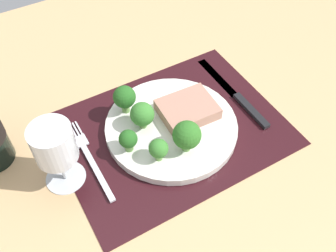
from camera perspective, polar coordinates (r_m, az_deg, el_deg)
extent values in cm
cube|color=tan|center=(74.53, 0.48, -1.41)|extent=(140.00, 110.00, 3.00)
cube|color=black|center=(73.24, 0.49, -0.61)|extent=(41.63, 31.46, 0.30)
cylinder|color=silver|center=(72.51, 0.49, -0.14)|extent=(24.83, 24.83, 1.60)
cube|color=tan|center=(72.90, 2.90, 2.50)|extent=(10.70, 8.79, 2.33)
cylinder|color=#6B994C|center=(67.75, 2.72, -2.92)|extent=(1.52, 1.52, 1.77)
sphere|color=#2D6B23|center=(65.36, 2.81, -1.33)|extent=(5.02, 5.02, 5.02)
cylinder|color=#5B8942|center=(71.25, -3.73, 0.38)|extent=(1.44, 1.44, 1.38)
sphere|color=#387A2D|center=(69.30, -3.83, 1.76)|extent=(4.46, 4.46, 4.46)
cylinder|color=#6B994C|center=(73.84, -6.28, 2.78)|extent=(1.49, 1.49, 1.97)
sphere|color=#235B1E|center=(71.81, -6.47, 4.30)|extent=(4.29, 4.29, 4.29)
cylinder|color=#5B8942|center=(68.08, -5.78, -3.03)|extent=(1.49, 1.49, 1.51)
sphere|color=#235B1E|center=(66.37, -5.92, -1.91)|extent=(3.30, 3.30, 3.30)
cylinder|color=#6B994C|center=(66.61, -1.37, -4.45)|extent=(1.31, 1.31, 1.42)
sphere|color=#387A2D|center=(64.87, -1.41, -3.35)|extent=(3.39, 3.39, 3.39)
cube|color=silver|center=(68.28, -10.41, -6.74)|extent=(1.00, 13.00, 0.50)
cube|color=silver|center=(72.89, -12.81, -2.22)|extent=(2.40, 2.60, 0.40)
cube|color=silver|center=(74.78, -14.31, -0.85)|extent=(0.30, 3.60, 0.35)
cube|color=silver|center=(74.83, -13.89, -0.67)|extent=(0.30, 3.60, 0.35)
cube|color=silver|center=(74.89, -13.47, -0.49)|extent=(0.30, 3.60, 0.35)
cube|color=silver|center=(74.96, -13.05, -0.32)|extent=(0.30, 3.60, 0.35)
cube|color=black|center=(77.56, 12.20, 2.29)|extent=(1.40, 10.00, 0.80)
cube|color=silver|center=(83.67, 7.36, 7.27)|extent=(1.80, 13.00, 0.30)
cylinder|color=silver|center=(69.34, -14.87, -7.32)|extent=(6.89, 6.89, 0.40)
cylinder|color=silver|center=(66.69, -15.43, -5.80)|extent=(0.80, 0.80, 6.13)
cylinder|color=silver|center=(61.75, -16.63, -2.50)|extent=(6.81, 6.81, 6.50)
cylinder|color=tan|center=(63.31, -16.22, -3.62)|extent=(6.00, 6.00, 2.45)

